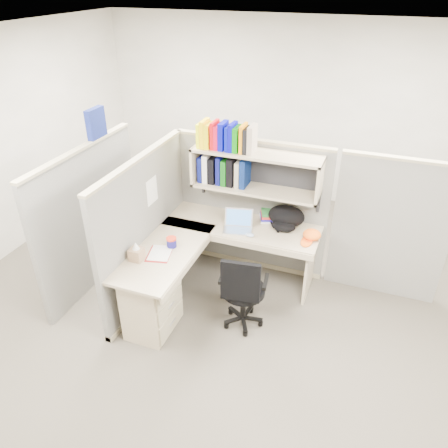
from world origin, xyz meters
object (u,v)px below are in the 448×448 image
at_px(desk, 177,282).
at_px(laptop, 238,222).
at_px(backpack, 285,218).
at_px(snack_canister, 172,242).
at_px(task_chair, 243,302).

distance_m(desk, laptop, 0.92).
xyz_separation_m(desk, laptop, (0.40, 0.72, 0.40)).
xyz_separation_m(backpack, snack_canister, (-1.00, -0.78, -0.07)).
bearing_deg(task_chair, laptop, 113.55).
bearing_deg(backpack, snack_canister, -161.43).
bearing_deg(snack_canister, task_chair, -7.82).
xyz_separation_m(desk, task_chair, (0.69, 0.07, -0.12)).
height_order(laptop, backpack, backpack).
bearing_deg(backpack, desk, -151.26).
distance_m(backpack, task_chair, 1.06).
height_order(backpack, task_chair, backpack).
xyz_separation_m(laptop, task_chair, (0.28, -0.65, -0.52)).
distance_m(laptop, snack_canister, 0.76).
xyz_separation_m(laptop, backpack, (0.47, 0.24, 0.01)).
height_order(snack_canister, task_chair, task_chair).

